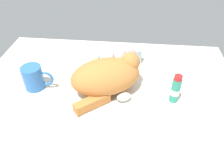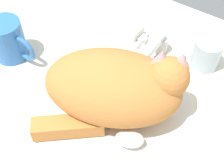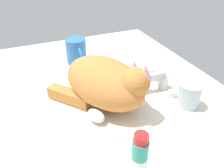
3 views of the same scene
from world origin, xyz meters
The scene contains 9 objects.
ground_plane centered at (0.00, 0.00, -1.50)cm, with size 110.00×82.50×3.00cm, color silver.
sink_basin centered at (0.00, 0.00, 0.35)cm, with size 33.78×33.78×0.69cm, color silver.
faucet centered at (0.00, 19.54, 2.91)cm, with size 13.50×11.65×6.38cm.
cat centered at (0.83, 0.22, 7.64)cm, with size 31.67×28.85×15.66cm.
coffee_mug centered at (-29.13, -0.53, 4.97)cm, with size 12.51×8.03×9.94cm.
rinse_cup centered at (11.00, 22.60, 3.68)cm, with size 6.51×6.51×7.35cm.
soap_dish centered at (-9.34, 21.11, 0.60)cm, with size 9.00×6.40×1.20cm, color white.
soap_bar centered at (-9.34, 21.11, 2.39)cm, with size 6.74×4.38×2.38cm, color silver.
toothpaste_bottle centered at (26.60, -2.87, 5.52)cm, with size 3.45×3.45×11.93cm.
Camera 1 is at (9.40, -67.66, 59.45)cm, focal length 35.58 mm.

